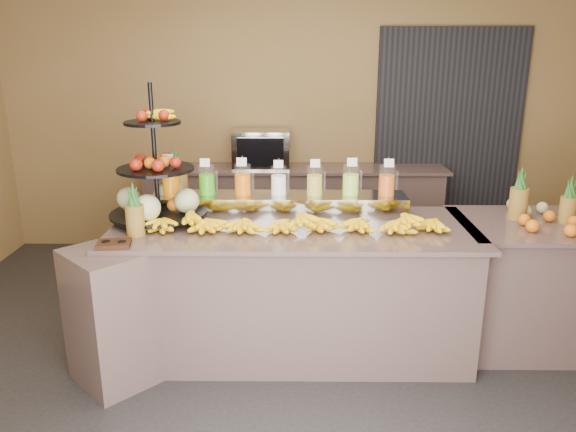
{
  "coord_description": "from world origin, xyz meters",
  "views": [
    {
      "loc": [
        -0.0,
        -3.36,
        2.12
      ],
      "look_at": [
        -0.04,
        0.3,
        1.0
      ],
      "focal_mm": 35.0,
      "sensor_mm": 36.0,
      "label": 1
    }
  ],
  "objects_px": {
    "pitcher_tray": "(279,205)",
    "banana_heap": "(299,220)",
    "condiment_caddy": "(114,244)",
    "right_fruit_pile": "(545,215)",
    "fruit_stand": "(164,187)",
    "oven_warmer": "(261,149)"
  },
  "relations": [
    {
      "from": "banana_heap",
      "to": "pitcher_tray",
      "type": "bearing_deg",
      "value": 112.21
    },
    {
      "from": "condiment_caddy",
      "to": "right_fruit_pile",
      "type": "bearing_deg",
      "value": 9.21
    },
    {
      "from": "pitcher_tray",
      "to": "oven_warmer",
      "type": "xyz_separation_m",
      "value": [
        -0.22,
        1.67,
        0.11
      ]
    },
    {
      "from": "pitcher_tray",
      "to": "condiment_caddy",
      "type": "xyz_separation_m",
      "value": [
        -1.0,
        -0.69,
        -0.06
      ]
    },
    {
      "from": "pitcher_tray",
      "to": "banana_heap",
      "type": "relative_size",
      "value": 0.89
    },
    {
      "from": "pitcher_tray",
      "to": "banana_heap",
      "type": "height_order",
      "value": "banana_heap"
    },
    {
      "from": "right_fruit_pile",
      "to": "banana_heap",
      "type": "bearing_deg",
      "value": -175.87
    },
    {
      "from": "banana_heap",
      "to": "fruit_stand",
      "type": "bearing_deg",
      "value": 167.88
    },
    {
      "from": "condiment_caddy",
      "to": "right_fruit_pile",
      "type": "relative_size",
      "value": 0.47
    },
    {
      "from": "pitcher_tray",
      "to": "condiment_caddy",
      "type": "distance_m",
      "value": 1.22
    },
    {
      "from": "fruit_stand",
      "to": "right_fruit_pile",
      "type": "xyz_separation_m",
      "value": [
        2.64,
        -0.08,
        -0.17
      ]
    },
    {
      "from": "right_fruit_pile",
      "to": "fruit_stand",
      "type": "bearing_deg",
      "value": 178.27
    },
    {
      "from": "right_fruit_pile",
      "to": "oven_warmer",
      "type": "xyz_separation_m",
      "value": [
        -2.06,
        1.9,
        0.12
      ]
    },
    {
      "from": "banana_heap",
      "to": "condiment_caddy",
      "type": "xyz_separation_m",
      "value": [
        -1.15,
        -0.34,
        -0.05
      ]
    },
    {
      "from": "condiment_caddy",
      "to": "right_fruit_pile",
      "type": "height_order",
      "value": "right_fruit_pile"
    },
    {
      "from": "condiment_caddy",
      "to": "oven_warmer",
      "type": "bearing_deg",
      "value": 71.59
    },
    {
      "from": "condiment_caddy",
      "to": "oven_warmer",
      "type": "xyz_separation_m",
      "value": [
        0.79,
        2.36,
        0.17
      ]
    },
    {
      "from": "banana_heap",
      "to": "condiment_caddy",
      "type": "height_order",
      "value": "banana_heap"
    },
    {
      "from": "condiment_caddy",
      "to": "fruit_stand",
      "type": "bearing_deg",
      "value": 69.4
    },
    {
      "from": "banana_heap",
      "to": "right_fruit_pile",
      "type": "bearing_deg",
      "value": 4.13
    },
    {
      "from": "banana_heap",
      "to": "condiment_caddy",
      "type": "distance_m",
      "value": 1.2
    },
    {
      "from": "pitcher_tray",
      "to": "fruit_stand",
      "type": "bearing_deg",
      "value": -169.36
    }
  ]
}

